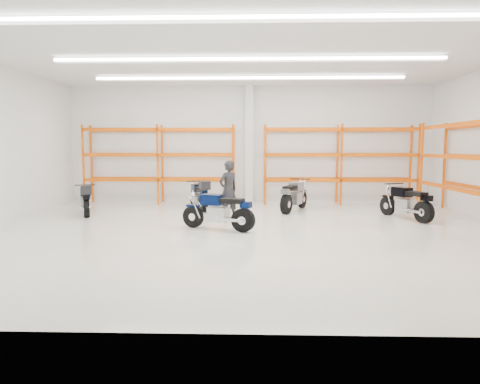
{
  "coord_description": "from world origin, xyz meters",
  "views": [
    {
      "loc": [
        0.12,
        -10.74,
        2.15
      ],
      "look_at": [
        -0.2,
        0.5,
        0.97
      ],
      "focal_mm": 32.0,
      "sensor_mm": 36.0,
      "label": 1
    }
  ],
  "objects_px": {
    "motorcycle_main": "(221,212)",
    "motorcycle_back_c": "(294,197)",
    "structural_column": "(249,145)",
    "motorcycle_back_d": "(407,203)",
    "standing_man": "(228,190)",
    "motorcycle_back_b": "(199,195)",
    "motorcycle_back_a": "(86,200)"
  },
  "relations": [
    {
      "from": "motorcycle_main",
      "to": "motorcycle_back_c",
      "type": "height_order",
      "value": "motorcycle_back_c"
    },
    {
      "from": "motorcycle_main",
      "to": "structural_column",
      "type": "relative_size",
      "value": 0.44
    },
    {
      "from": "motorcycle_main",
      "to": "motorcycle_back_d",
      "type": "height_order",
      "value": "motorcycle_back_d"
    },
    {
      "from": "motorcycle_back_c",
      "to": "structural_column",
      "type": "relative_size",
      "value": 0.45
    },
    {
      "from": "standing_man",
      "to": "structural_column",
      "type": "distance_m",
      "value": 4.21
    },
    {
      "from": "motorcycle_main",
      "to": "motorcycle_back_b",
      "type": "height_order",
      "value": "motorcycle_back_b"
    },
    {
      "from": "motorcycle_main",
      "to": "motorcycle_back_b",
      "type": "distance_m",
      "value": 3.73
    },
    {
      "from": "motorcycle_back_a",
      "to": "motorcycle_back_b",
      "type": "distance_m",
      "value": 3.69
    },
    {
      "from": "motorcycle_main",
      "to": "motorcycle_back_c",
      "type": "relative_size",
      "value": 0.97
    },
    {
      "from": "motorcycle_back_d",
      "to": "standing_man",
      "type": "relative_size",
      "value": 1.14
    },
    {
      "from": "motorcycle_back_c",
      "to": "standing_man",
      "type": "xyz_separation_m",
      "value": [
        -2.1,
        -1.73,
        0.38
      ]
    },
    {
      "from": "motorcycle_main",
      "to": "structural_column",
      "type": "height_order",
      "value": "structural_column"
    },
    {
      "from": "motorcycle_back_b",
      "to": "motorcycle_back_d",
      "type": "bearing_deg",
      "value": -15.53
    },
    {
      "from": "motorcycle_back_b",
      "to": "motorcycle_back_d",
      "type": "relative_size",
      "value": 0.98
    },
    {
      "from": "motorcycle_back_d",
      "to": "motorcycle_back_c",
      "type": "bearing_deg",
      "value": 154.19
    },
    {
      "from": "motorcycle_back_d",
      "to": "motorcycle_main",
      "type": "bearing_deg",
      "value": -161.7
    },
    {
      "from": "motorcycle_back_b",
      "to": "motorcycle_back_c",
      "type": "relative_size",
      "value": 0.98
    },
    {
      "from": "motorcycle_back_a",
      "to": "structural_column",
      "type": "height_order",
      "value": "structural_column"
    },
    {
      "from": "motorcycle_back_a",
      "to": "standing_man",
      "type": "distance_m",
      "value": 4.65
    },
    {
      "from": "motorcycle_back_c",
      "to": "structural_column",
      "type": "bearing_deg",
      "value": 124.4
    },
    {
      "from": "motorcycle_back_d",
      "to": "motorcycle_back_a",
      "type": "bearing_deg",
      "value": 176.88
    },
    {
      "from": "motorcycle_main",
      "to": "motorcycle_back_b",
      "type": "bearing_deg",
      "value": 105.6
    },
    {
      "from": "motorcycle_back_b",
      "to": "structural_column",
      "type": "bearing_deg",
      "value": 49.38
    },
    {
      "from": "motorcycle_back_b",
      "to": "structural_column",
      "type": "xyz_separation_m",
      "value": [
        1.7,
        1.98,
        1.75
      ]
    },
    {
      "from": "motorcycle_back_d",
      "to": "standing_man",
      "type": "height_order",
      "value": "standing_man"
    },
    {
      "from": "motorcycle_main",
      "to": "motorcycle_back_b",
      "type": "relative_size",
      "value": 1.0
    },
    {
      "from": "motorcycle_back_c",
      "to": "standing_man",
      "type": "relative_size",
      "value": 1.14
    },
    {
      "from": "motorcycle_main",
      "to": "standing_man",
      "type": "bearing_deg",
      "value": 86.29
    },
    {
      "from": "motorcycle_back_b",
      "to": "standing_man",
      "type": "distance_m",
      "value": 2.28
    },
    {
      "from": "motorcycle_back_a",
      "to": "structural_column",
      "type": "xyz_separation_m",
      "value": [
        5.17,
        3.24,
        1.76
      ]
    },
    {
      "from": "motorcycle_main",
      "to": "standing_man",
      "type": "distance_m",
      "value": 1.69
    },
    {
      "from": "motorcycle_back_d",
      "to": "structural_column",
      "type": "bearing_deg",
      "value": 141.53
    }
  ]
}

